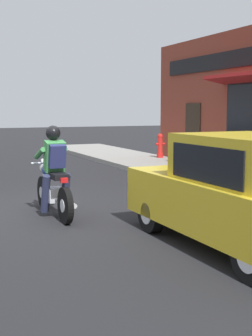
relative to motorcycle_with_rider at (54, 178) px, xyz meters
name	(u,v)px	position (x,y,z in m)	size (l,w,h in m)	color
ground_plane	(34,213)	(-0.29, 0.39, -0.68)	(80.00, 80.00, 0.00)	black
sidewalk_curb	(192,173)	(5.01, 3.39, -0.61)	(2.60, 22.00, 0.14)	gray
motorcycle_with_rider	(54,178)	(0.00, 0.00, 0.00)	(0.56, 2.02, 1.62)	black
car_hatchback	(241,193)	(1.81, -2.98, 0.09)	(1.69, 3.80, 1.57)	black
fire_hydrant	(160,146)	(5.89, 7.01, -0.11)	(0.36, 0.24, 0.88)	red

